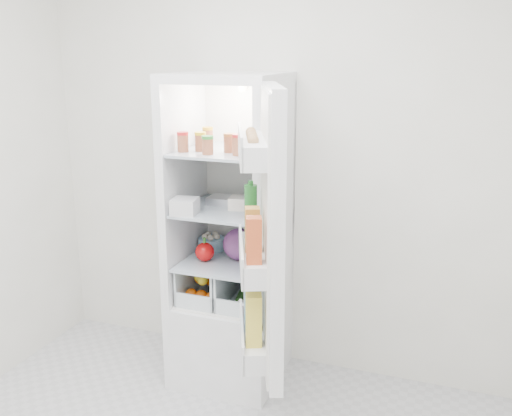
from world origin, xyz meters
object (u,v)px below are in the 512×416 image
at_px(mushroom_bowl, 211,244).
at_px(fridge_door, 266,239).
at_px(red_cabbage, 239,244).
at_px(refrigerator, 233,269).

height_order(mushroom_bowl, fridge_door, fridge_door).
distance_m(red_cabbage, mushroom_bowl, 0.25).
distance_m(refrigerator, mushroom_bowl, 0.21).
xyz_separation_m(refrigerator, fridge_door, (0.42, -0.61, 0.43)).
xyz_separation_m(refrigerator, mushroom_bowl, (-0.17, 0.06, 0.12)).
relative_size(refrigerator, red_cabbage, 9.76).
relative_size(refrigerator, fridge_door, 1.38).
height_order(refrigerator, red_cabbage, refrigerator).
bearing_deg(mushroom_bowl, fridge_door, -49.10).
relative_size(red_cabbage, fridge_door, 0.14).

